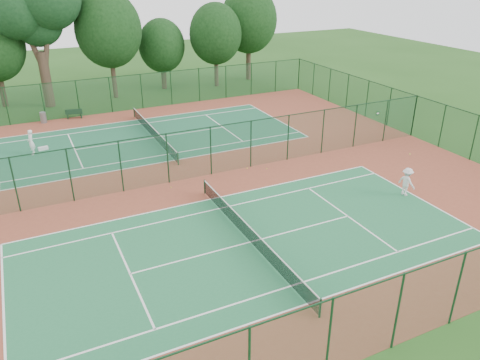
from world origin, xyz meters
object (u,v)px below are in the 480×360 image
at_px(kit_bag, 43,148).
at_px(trash_bin, 43,117).
at_px(bench, 74,113).
at_px(player_far, 31,142).
at_px(big_tree, 34,7).
at_px(player_near, 407,182).

bearing_deg(kit_bag, trash_bin, 75.63).
distance_m(trash_bin, bench, 2.74).
distance_m(trash_bin, kit_bag, 7.40).
height_order(player_far, big_tree, big_tree).
bearing_deg(kit_bag, player_far, -151.02).
height_order(trash_bin, bench, trash_bin).
height_order(kit_bag, big_tree, big_tree).
relative_size(player_far, trash_bin, 1.97).
bearing_deg(player_near, trash_bin, 29.01).
xyz_separation_m(kit_bag, big_tree, (1.91, 13.08, 9.48)).
bearing_deg(trash_bin, big_tree, 77.98).
xyz_separation_m(player_near, bench, (-16.59, 25.81, -0.44)).
xyz_separation_m(player_near, big_tree, (-18.11, 31.45, 8.69)).
distance_m(player_far, kit_bag, 1.30).
bearing_deg(big_tree, player_far, -101.12).
bearing_deg(kit_bag, player_near, -51.55).
relative_size(player_near, bench, 1.15).
bearing_deg(player_far, big_tree, 177.39).
relative_size(player_near, kit_bag, 2.50).
xyz_separation_m(player_far, trash_bin, (1.47, 7.97, -0.49)).
bearing_deg(player_near, big_tree, 22.03).
distance_m(kit_bag, big_tree, 16.27).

